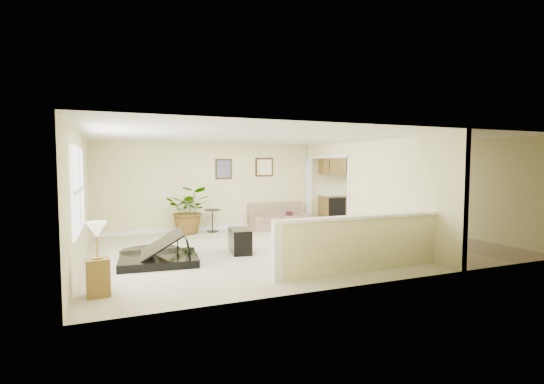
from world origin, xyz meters
name	(u,v)px	position (x,y,z in m)	size (l,w,h in m)	color
floor	(298,246)	(0.00, 0.00, 0.00)	(9.00, 9.00, 0.00)	beige
back_wall	(255,186)	(0.00, 3.00, 1.25)	(9.00, 0.04, 2.50)	beige
front_wall	(382,205)	(0.00, -3.00, 1.25)	(9.00, 0.04, 2.50)	beige
left_wall	(79,199)	(-4.50, 0.00, 1.25)	(0.04, 6.00, 2.50)	beige
right_wall	(448,188)	(4.50, 0.00, 1.25)	(0.04, 6.00, 2.50)	beige
ceiling	(299,137)	(0.00, 0.00, 2.50)	(9.00, 6.00, 0.04)	white
kitchen_vinyl	(407,237)	(3.15, 0.00, 0.00)	(2.70, 6.00, 0.01)	tan
interior_partition	(359,191)	(1.80, 0.25, 1.22)	(0.18, 5.99, 2.50)	beige
pony_half_wall	(359,242)	(0.08, -2.30, 0.52)	(3.42, 0.22, 1.00)	beige
left_window	(78,189)	(-4.49, -0.50, 1.45)	(0.05, 2.15, 1.45)	white
wall_art_left	(224,169)	(-0.95, 2.97, 1.75)	(0.48, 0.04, 0.58)	#362713
wall_mirror	(264,167)	(0.30, 2.97, 1.80)	(0.55, 0.04, 0.55)	#362713
kitchen_cabinets	(350,196)	(3.19, 2.73, 0.87)	(2.36, 0.65, 2.33)	olive
piano	(156,233)	(-3.18, -0.25, 0.56)	(1.76, 1.82, 1.35)	black
piano_bench	(240,241)	(-1.43, -0.10, 0.26)	(0.39, 0.77, 0.51)	black
loveseat	(278,216)	(0.58, 2.57, 0.37)	(1.74, 1.05, 0.97)	#9B8063
accent_table	(212,217)	(-1.37, 2.65, 0.41)	(0.44, 0.44, 0.64)	black
palm_plant	(189,210)	(-2.01, 2.65, 0.64)	(1.44, 1.34, 1.30)	black
small_plant	(289,221)	(0.90, 2.48, 0.21)	(0.34, 0.34, 0.51)	black
lamp_stand	(98,265)	(-4.15, -1.99, 0.45)	(0.34, 0.34, 1.07)	olive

